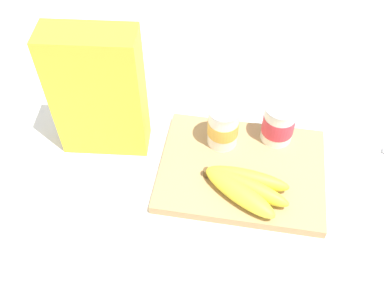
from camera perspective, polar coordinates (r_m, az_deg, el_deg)
ground_plane at (r=0.89m, az=6.34°, el=-3.73°), size 2.40×2.40×0.00m
cutting_board at (r=0.88m, az=6.40°, el=-3.33°), size 0.32×0.24×0.02m
cereal_box at (r=0.85m, az=-11.95°, el=6.35°), size 0.18×0.09×0.27m
yogurt_cup_front at (r=0.88m, az=4.02°, el=2.32°), size 0.06×0.06×0.09m
yogurt_cup_back at (r=0.90m, az=11.06°, el=2.67°), size 0.07×0.07×0.09m
banana_bunch at (r=0.82m, az=6.71°, el=-5.39°), size 0.17×0.12×0.04m
spoon at (r=0.98m, az=22.99°, el=-1.33°), size 0.11×0.10×0.01m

